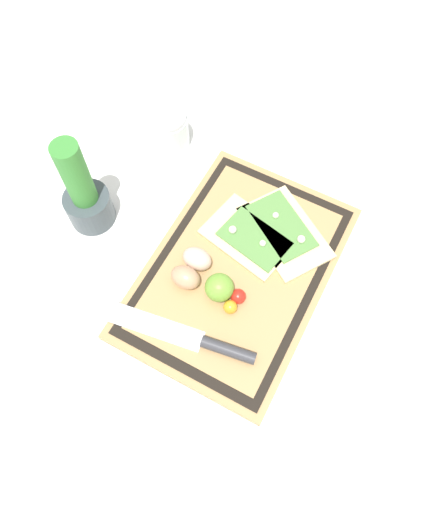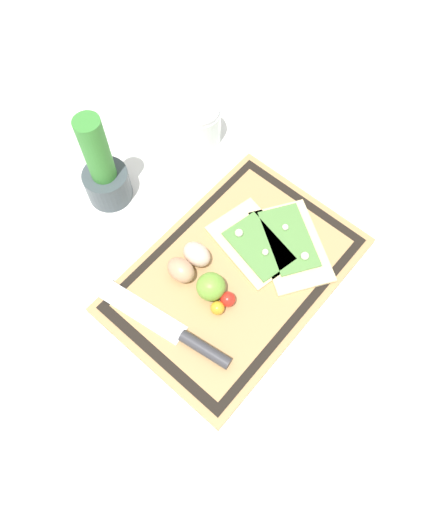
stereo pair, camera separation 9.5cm
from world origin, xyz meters
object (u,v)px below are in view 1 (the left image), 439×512
(egg_pink, at_px, (197,259))
(sauce_jar, at_px, (168,132))
(knife, at_px, (205,342))
(cherry_tomato_red, at_px, (238,296))
(lime, at_px, (219,288))
(cherry_tomato_yellow, at_px, (230,307))
(egg_brown, at_px, (185,277))
(pizza_slice_far, at_px, (250,237))
(herb_pot, at_px, (85,196))
(pizza_slice_near, at_px, (284,231))

(egg_pink, xyz_separation_m, sauce_jar, (0.24, 0.21, -0.00))
(knife, xyz_separation_m, cherry_tomato_red, (0.10, -0.01, 0.01))
(knife, relative_size, sauce_jar, 3.05)
(lime, xyz_separation_m, cherry_tomato_yellow, (-0.02, -0.03, -0.01))
(knife, bearing_deg, cherry_tomato_yellow, -7.17)
(sauce_jar, bearing_deg, knife, -141.61)
(egg_brown, relative_size, sauce_jar, 0.62)
(pizza_slice_far, xyz_separation_m, herb_pot, (-0.10, 0.31, 0.05))
(egg_pink, distance_m, cherry_tomato_red, 0.11)
(pizza_slice_far, relative_size, egg_brown, 3.31)
(pizza_slice_near, relative_size, lime, 4.08)
(egg_pink, height_order, cherry_tomato_yellow, egg_pink)
(pizza_slice_near, xyz_separation_m, cherry_tomato_red, (-0.17, 0.02, 0.01))
(cherry_tomato_yellow, relative_size, herb_pot, 0.12)
(pizza_slice_far, height_order, egg_brown, egg_brown)
(pizza_slice_far, distance_m, egg_brown, 0.16)
(lime, xyz_separation_m, sauce_jar, (0.27, 0.27, -0.01))
(egg_pink, relative_size, cherry_tomato_yellow, 2.20)
(knife, relative_size, herb_pot, 1.25)
(lime, bearing_deg, cherry_tomato_red, -81.46)
(egg_brown, bearing_deg, cherry_tomato_red, -81.65)
(lime, bearing_deg, knife, -166.80)
(egg_brown, xyz_separation_m, herb_pot, (0.05, 0.25, 0.04))
(herb_pot, bearing_deg, cherry_tomato_red, -94.91)
(pizza_slice_near, distance_m, cherry_tomato_red, 0.17)
(pizza_slice_near, xyz_separation_m, cherry_tomato_yellow, (-0.20, 0.02, 0.01))
(egg_pink, bearing_deg, herb_pot, 89.68)
(egg_pink, xyz_separation_m, cherry_tomato_yellow, (-0.05, -0.10, -0.01))
(pizza_slice_near, relative_size, egg_pink, 3.85)
(pizza_slice_far, distance_m, cherry_tomato_red, 0.13)
(sauce_jar, bearing_deg, egg_pink, -139.36)
(pizza_slice_far, bearing_deg, lime, -178.92)
(pizza_slice_near, relative_size, sauce_jar, 2.38)
(herb_pot, bearing_deg, knife, -111.65)
(cherry_tomato_red, bearing_deg, lime, 98.54)
(egg_pink, xyz_separation_m, lime, (-0.03, -0.07, 0.01))
(egg_pink, relative_size, herb_pot, 0.25)
(cherry_tomato_red, xyz_separation_m, herb_pot, (0.03, 0.35, 0.04))
(egg_pink, height_order, lime, lime)
(pizza_slice_far, bearing_deg, pizza_slice_near, -51.25)
(sauce_jar, bearing_deg, pizza_slice_near, -106.65)
(lime, distance_m, cherry_tomato_red, 0.04)
(pizza_slice_far, height_order, egg_pink, egg_pink)
(cherry_tomato_red, xyz_separation_m, sauce_jar, (0.27, 0.31, 0.01))
(pizza_slice_near, distance_m, lime, 0.19)
(knife, xyz_separation_m, cherry_tomato_yellow, (0.08, -0.01, 0.01))
(cherry_tomato_red, bearing_deg, herb_pot, 85.09)
(pizza_slice_near, bearing_deg, knife, 173.87)
(cherry_tomato_red, bearing_deg, cherry_tomato_yellow, 172.32)
(pizza_slice_near, xyz_separation_m, egg_pink, (-0.14, 0.12, 0.02))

